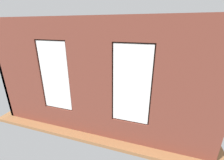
# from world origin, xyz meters

# --- Properties ---
(ground_plane) EXTENTS (6.92, 5.62, 0.10)m
(ground_plane) POSITION_xyz_m (0.00, 0.00, -0.05)
(ground_plane) COLOR #99663D
(brick_wall_with_windows) EXTENTS (6.32, 0.30, 3.23)m
(brick_wall_with_windows) POSITION_xyz_m (0.00, 2.43, 1.59)
(brick_wall_with_windows) COLOR brown
(brick_wall_with_windows) RESTS_ON ground_plane
(white_wall_right) EXTENTS (0.10, 4.62, 3.23)m
(white_wall_right) POSITION_xyz_m (3.11, 0.20, 1.61)
(white_wall_right) COLOR white
(white_wall_right) RESTS_ON ground_plane
(couch_by_window) EXTENTS (1.92, 0.87, 0.80)m
(couch_by_window) POSITION_xyz_m (0.61, 1.78, 0.33)
(couch_by_window) COLOR black
(couch_by_window) RESTS_ON ground_plane
(couch_left) EXTENTS (1.00, 2.07, 0.80)m
(couch_left) POSITION_xyz_m (-2.46, 0.59, 0.33)
(couch_left) COLOR black
(couch_left) RESTS_ON ground_plane
(coffee_table) EXTENTS (1.60, 0.85, 0.45)m
(coffee_table) POSITION_xyz_m (0.26, -0.07, 0.40)
(coffee_table) COLOR #A87547
(coffee_table) RESTS_ON ground_plane
(cup_ceramic) EXTENTS (0.07, 0.07, 0.08)m
(cup_ceramic) POSITION_xyz_m (0.74, 0.06, 0.49)
(cup_ceramic) COLOR silver
(cup_ceramic) RESTS_ON coffee_table
(candle_jar) EXTENTS (0.08, 0.08, 0.11)m
(candle_jar) POSITION_xyz_m (0.26, -0.07, 0.50)
(candle_jar) COLOR #B7333D
(candle_jar) RESTS_ON coffee_table
(table_plant_small) EXTENTS (0.14, 0.14, 0.23)m
(table_plant_small) POSITION_xyz_m (0.14, 0.06, 0.57)
(table_plant_small) COLOR #47423D
(table_plant_small) RESTS_ON coffee_table
(remote_silver) EXTENTS (0.08, 0.18, 0.02)m
(remote_silver) POSITION_xyz_m (0.46, -0.17, 0.46)
(remote_silver) COLOR #B2B2B7
(remote_silver) RESTS_ON coffee_table
(remote_gray) EXTENTS (0.18, 0.09, 0.02)m
(remote_gray) POSITION_xyz_m (-0.18, -0.22, 0.46)
(remote_gray) COLOR #59595B
(remote_gray) RESTS_ON coffee_table
(media_console) EXTENTS (1.22, 0.42, 0.49)m
(media_console) POSITION_xyz_m (2.81, 0.27, 0.25)
(media_console) COLOR black
(media_console) RESTS_ON ground_plane
(tv_flatscreen) EXTENTS (0.90, 0.20, 0.66)m
(tv_flatscreen) POSITION_xyz_m (2.81, 0.27, 0.82)
(tv_flatscreen) COLOR black
(tv_flatscreen) RESTS_ON media_console
(potted_plant_mid_room_small) EXTENTS (0.21, 0.21, 0.37)m
(potted_plant_mid_room_small) POSITION_xyz_m (-0.52, -0.99, 0.24)
(potted_plant_mid_room_small) COLOR beige
(potted_plant_mid_room_small) RESTS_ON ground_plane
(potted_plant_corner_near_left) EXTENTS (0.90, 0.88, 1.33)m
(potted_plant_corner_near_left) POSITION_xyz_m (-2.61, -1.81, 0.77)
(potted_plant_corner_near_left) COLOR brown
(potted_plant_corner_near_left) RESTS_ON ground_plane
(potted_plant_by_left_couch) EXTENTS (0.36, 0.36, 0.60)m
(potted_plant_by_left_couch) POSITION_xyz_m (-2.06, -0.87, 0.42)
(potted_plant_by_left_couch) COLOR beige
(potted_plant_by_left_couch) RESTS_ON ground_plane
(potted_plant_between_couches) EXTENTS (0.60, 0.60, 1.01)m
(potted_plant_between_couches) POSITION_xyz_m (-0.80, 1.73, 0.69)
(potted_plant_between_couches) COLOR beige
(potted_plant_between_couches) RESTS_ON ground_plane
(potted_plant_corner_far_left) EXTENTS (1.18, 1.09, 1.26)m
(potted_plant_corner_far_left) POSITION_xyz_m (-2.61, 1.90, 0.67)
(potted_plant_corner_far_left) COLOR #47423D
(potted_plant_corner_far_left) RESTS_ON ground_plane
(potted_plant_near_tv) EXTENTS (1.21, 1.18, 1.13)m
(potted_plant_near_tv) POSITION_xyz_m (2.26, 1.34, 0.54)
(potted_plant_near_tv) COLOR brown
(potted_plant_near_tv) RESTS_ON ground_plane
(potted_plant_foreground_right) EXTENTS (0.86, 0.78, 1.20)m
(potted_plant_foreground_right) POSITION_xyz_m (2.51, -1.77, 0.64)
(potted_plant_foreground_right) COLOR beige
(potted_plant_foreground_right) RESTS_ON ground_plane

